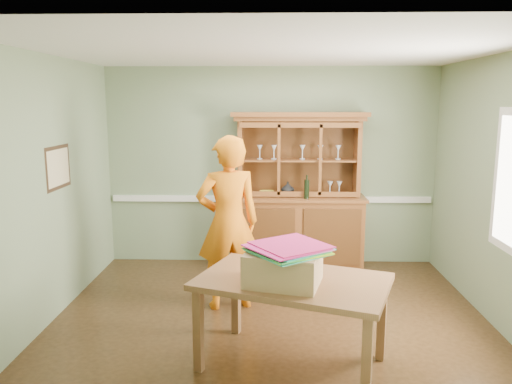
{
  "coord_description": "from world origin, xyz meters",
  "views": [
    {
      "loc": [
        -0.01,
        -4.83,
        2.22
      ],
      "look_at": [
        -0.16,
        0.4,
        1.28
      ],
      "focal_mm": 35.0,
      "sensor_mm": 36.0,
      "label": 1
    }
  ],
  "objects_px": {
    "china_hutch": "(298,214)",
    "cardboard_box": "(283,268)",
    "dining_table": "(293,289)",
    "person": "(228,223)"
  },
  "relations": [
    {
      "from": "china_hutch",
      "to": "cardboard_box",
      "type": "xyz_separation_m",
      "value": [
        -0.27,
        -2.74,
        0.17
      ]
    },
    {
      "from": "dining_table",
      "to": "person",
      "type": "distance_m",
      "value": 1.42
    },
    {
      "from": "cardboard_box",
      "to": "china_hutch",
      "type": "bearing_deg",
      "value": 84.34
    },
    {
      "from": "cardboard_box",
      "to": "dining_table",
      "type": "bearing_deg",
      "value": 53.77
    },
    {
      "from": "dining_table",
      "to": "person",
      "type": "relative_size",
      "value": 0.94
    },
    {
      "from": "china_hutch",
      "to": "cardboard_box",
      "type": "relative_size",
      "value": 3.63
    },
    {
      "from": "china_hutch",
      "to": "person",
      "type": "xyz_separation_m",
      "value": [
        -0.83,
        -1.39,
        0.21
      ]
    },
    {
      "from": "china_hutch",
      "to": "dining_table",
      "type": "height_order",
      "value": "china_hutch"
    },
    {
      "from": "china_hutch",
      "to": "dining_table",
      "type": "relative_size",
      "value": 1.18
    },
    {
      "from": "dining_table",
      "to": "cardboard_box",
      "type": "xyz_separation_m",
      "value": [
        -0.08,
        -0.11,
        0.23
      ]
    }
  ]
}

